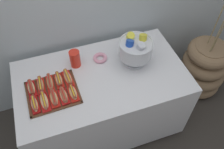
{
  "coord_description": "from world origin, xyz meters",
  "views": [
    {
      "loc": [
        -0.33,
        -1.25,
        2.31
      ],
      "look_at": [
        0.09,
        -0.03,
        0.78
      ],
      "focal_mm": 37.9,
      "sensor_mm": 36.0,
      "label": 1
    }
  ],
  "objects_px": {
    "floor_vase": "(202,68)",
    "hot_dog_1": "(44,101)",
    "hot_dog_8": "(59,80)",
    "punch_bowl": "(135,48)",
    "hot_dog_3": "(64,96)",
    "hot_dog_5": "(31,88)",
    "buffet_table": "(103,100)",
    "cup_stack": "(75,59)",
    "hot_dog_7": "(50,83)",
    "hot_dog_6": "(41,85)",
    "hot_dog_2": "(54,98)",
    "hot_dog_9": "(68,78)",
    "serving_tray": "(53,93)",
    "hot_dog_4": "(73,93)",
    "hot_dog_0": "(35,104)",
    "donut": "(100,58)"
  },
  "relations": [
    {
      "from": "punch_bowl",
      "to": "floor_vase",
      "type": "bearing_deg",
      "value": 2.81
    },
    {
      "from": "hot_dog_2",
      "to": "hot_dog_9",
      "type": "distance_m",
      "value": 0.22
    },
    {
      "from": "hot_dog_6",
      "to": "hot_dog_9",
      "type": "xyz_separation_m",
      "value": [
        0.22,
        0.01,
        -0.0
      ]
    },
    {
      "from": "hot_dog_4",
      "to": "hot_dog_6",
      "type": "bearing_deg",
      "value": 145.54
    },
    {
      "from": "hot_dog_0",
      "to": "hot_dog_3",
      "type": "bearing_deg",
      "value": 1.8
    },
    {
      "from": "hot_dog_0",
      "to": "hot_dog_7",
      "type": "relative_size",
      "value": 0.91
    },
    {
      "from": "hot_dog_2",
      "to": "hot_dog_7",
      "type": "relative_size",
      "value": 0.88
    },
    {
      "from": "buffet_table",
      "to": "hot_dog_4",
      "type": "relative_size",
      "value": 9.19
    },
    {
      "from": "hot_dog_9",
      "to": "donut",
      "type": "xyz_separation_m",
      "value": [
        0.33,
        0.15,
        -0.02
      ]
    },
    {
      "from": "hot_dog_5",
      "to": "buffet_table",
      "type": "bearing_deg",
      "value": -3.41
    },
    {
      "from": "hot_dog_4",
      "to": "punch_bowl",
      "type": "height_order",
      "value": "punch_bowl"
    },
    {
      "from": "hot_dog_7",
      "to": "punch_bowl",
      "type": "distance_m",
      "value": 0.76
    },
    {
      "from": "cup_stack",
      "to": "hot_dog_5",
      "type": "bearing_deg",
      "value": -158.19
    },
    {
      "from": "buffet_table",
      "to": "donut",
      "type": "bearing_deg",
      "value": 75.5
    },
    {
      "from": "hot_dog_2",
      "to": "hot_dog_3",
      "type": "distance_m",
      "value": 0.08
    },
    {
      "from": "hot_dog_1",
      "to": "hot_dog_2",
      "type": "height_order",
      "value": "same"
    },
    {
      "from": "hot_dog_0",
      "to": "punch_bowl",
      "type": "height_order",
      "value": "punch_bowl"
    },
    {
      "from": "hot_dog_3",
      "to": "hot_dog_4",
      "type": "bearing_deg",
      "value": 1.8
    },
    {
      "from": "hot_dog_1",
      "to": "hot_dog_4",
      "type": "distance_m",
      "value": 0.23
    },
    {
      "from": "floor_vase",
      "to": "hot_dog_8",
      "type": "xyz_separation_m",
      "value": [
        -1.57,
        -0.06,
        0.49
      ]
    },
    {
      "from": "floor_vase",
      "to": "hot_dog_5",
      "type": "distance_m",
      "value": 1.86
    },
    {
      "from": "hot_dog_7",
      "to": "hot_dog_4",
      "type": "bearing_deg",
      "value": -45.93
    },
    {
      "from": "hot_dog_1",
      "to": "donut",
      "type": "height_order",
      "value": "hot_dog_1"
    },
    {
      "from": "hot_dog_5",
      "to": "hot_dog_7",
      "type": "xyz_separation_m",
      "value": [
        0.15,
        0.0,
        -0.0
      ]
    },
    {
      "from": "serving_tray",
      "to": "hot_dog_1",
      "type": "bearing_deg",
      "value": -130.48
    },
    {
      "from": "buffet_table",
      "to": "hot_dog_3",
      "type": "bearing_deg",
      "value": -160.33
    },
    {
      "from": "serving_tray",
      "to": "hot_dog_7",
      "type": "xyz_separation_m",
      "value": [
        -0.0,
        0.08,
        0.03
      ]
    },
    {
      "from": "serving_tray",
      "to": "punch_bowl",
      "type": "height_order",
      "value": "punch_bowl"
    },
    {
      "from": "hot_dog_4",
      "to": "hot_dog_7",
      "type": "distance_m",
      "value": 0.22
    },
    {
      "from": "hot_dog_4",
      "to": "hot_dog_8",
      "type": "distance_m",
      "value": 0.18
    },
    {
      "from": "hot_dog_3",
      "to": "punch_bowl",
      "type": "xyz_separation_m",
      "value": [
        0.67,
        0.18,
        0.13
      ]
    },
    {
      "from": "buffet_table",
      "to": "hot_dog_8",
      "type": "height_order",
      "value": "hot_dog_8"
    },
    {
      "from": "hot_dog_3",
      "to": "punch_bowl",
      "type": "relative_size",
      "value": 0.5
    },
    {
      "from": "hot_dog_4",
      "to": "buffet_table",
      "type": "bearing_deg",
      "value": 24.13
    },
    {
      "from": "floor_vase",
      "to": "hot_dog_1",
      "type": "relative_size",
      "value": 6.76
    },
    {
      "from": "floor_vase",
      "to": "hot_dog_1",
      "type": "distance_m",
      "value": 1.8
    },
    {
      "from": "hot_dog_5",
      "to": "hot_dog_7",
      "type": "relative_size",
      "value": 0.95
    },
    {
      "from": "buffet_table",
      "to": "hot_dog_6",
      "type": "distance_m",
      "value": 0.64
    },
    {
      "from": "hot_dog_9",
      "to": "cup_stack",
      "type": "bearing_deg",
      "value": 56.32
    },
    {
      "from": "hot_dog_3",
      "to": "hot_dog_8",
      "type": "bearing_deg",
      "value": 91.8
    },
    {
      "from": "buffet_table",
      "to": "cup_stack",
      "type": "bearing_deg",
      "value": 131.99
    },
    {
      "from": "hot_dog_6",
      "to": "hot_dog_7",
      "type": "xyz_separation_m",
      "value": [
        0.07,
        0.0,
        -0.0
      ]
    },
    {
      "from": "hot_dog_0",
      "to": "hot_dog_4",
      "type": "bearing_deg",
      "value": 1.8
    },
    {
      "from": "hot_dog_5",
      "to": "punch_bowl",
      "type": "xyz_separation_m",
      "value": [
        0.9,
        0.02,
        0.13
      ]
    },
    {
      "from": "buffet_table",
      "to": "cup_stack",
      "type": "distance_m",
      "value": 0.51
    },
    {
      "from": "hot_dog_1",
      "to": "hot_dog_8",
      "type": "relative_size",
      "value": 1.13
    },
    {
      "from": "buffet_table",
      "to": "donut",
      "type": "distance_m",
      "value": 0.43
    },
    {
      "from": "hot_dog_1",
      "to": "hot_dog_8",
      "type": "bearing_deg",
      "value": 49.52
    },
    {
      "from": "buffet_table",
      "to": "hot_dog_7",
      "type": "bearing_deg",
      "value": 174.76
    },
    {
      "from": "hot_dog_8",
      "to": "punch_bowl",
      "type": "bearing_deg",
      "value": 1.45
    }
  ]
}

